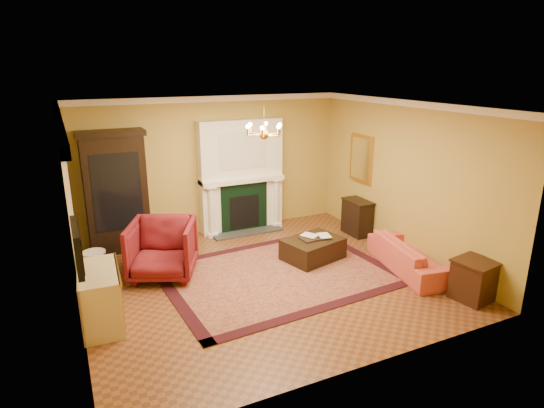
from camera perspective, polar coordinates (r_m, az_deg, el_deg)
floor at (r=8.13m, az=-0.91°, el=-9.43°), size 6.00×5.50×0.02m
ceiling at (r=7.31m, az=-1.02°, el=12.29°), size 6.00×5.50×0.02m
wall_back at (r=10.09m, az=-7.47°, el=4.77°), size 6.00×0.02×3.00m
wall_front at (r=5.34m, az=11.46°, el=-6.64°), size 6.00×0.02×3.00m
wall_left at (r=6.96m, az=-24.16°, el=-2.17°), size 0.02×5.50×3.00m
wall_right at (r=9.20m, az=16.40°, el=3.04°), size 0.02×5.50×3.00m
fireplace at (r=10.18m, az=-3.87°, el=3.23°), size 1.90×0.70×2.50m
crown_molding at (r=8.19m, az=-3.84°, el=12.27°), size 6.00×5.50×0.12m
doorway at (r=8.72m, az=-23.85°, el=-1.60°), size 0.08×1.05×2.10m
tv_panel at (r=6.45m, az=-23.24°, el=-4.97°), size 0.09×0.95×0.58m
gilt_mirror at (r=10.20m, az=11.11°, el=5.60°), size 0.06×0.76×1.05m
chandelier at (r=7.35m, az=-1.01°, el=9.17°), size 0.63×0.55×0.53m
oriental_rug at (r=8.28m, az=0.70°, el=-8.78°), size 4.14×3.22×0.02m
china_cabinet at (r=9.49m, az=-18.97°, el=1.11°), size 1.17×0.54×2.33m
wingback_armchair at (r=8.25m, az=-13.62°, el=-5.20°), size 1.41×1.38×1.12m
pedestal_table at (r=8.17m, az=-21.27°, el=-7.43°), size 0.38×0.38×0.67m
commode at (r=7.10m, az=-20.72°, el=-10.90°), size 0.59×1.15×0.84m
coral_sofa at (r=8.69m, az=16.99°, el=-5.62°), size 0.92×2.01×0.76m
end_table at (r=8.02m, az=23.97°, el=-8.82°), size 0.63×0.63×0.63m
console_table at (r=10.24m, az=10.62°, el=-1.72°), size 0.39×0.68×0.75m
leather_ottoman at (r=8.86m, az=5.15°, el=-5.60°), size 1.24×1.03×0.40m
ottoman_tray at (r=8.77m, az=4.93°, el=-4.32°), size 0.43×0.35×0.03m
book_a at (r=8.68m, az=4.40°, el=-3.33°), size 0.21×0.14×0.31m
book_b at (r=8.77m, az=5.91°, el=-3.18°), size 0.22×0.07×0.30m
topiary_left at (r=9.87m, az=-7.16°, el=4.32°), size 0.16×0.16×0.43m
topiary_right at (r=10.31m, az=-0.67°, el=5.13°), size 0.18×0.18×0.48m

